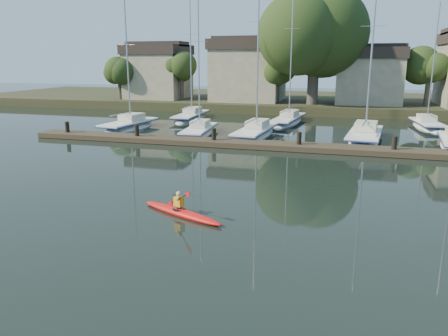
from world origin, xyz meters
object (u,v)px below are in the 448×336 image
(kayak, at_px, (181,211))
(sailboat_3, at_px, (364,143))
(sailboat_1, at_px, (199,136))
(sailboat_7, at_px, (427,129))
(sailboat_2, at_px, (256,138))
(sailboat_6, at_px, (288,124))
(dock, at_px, (255,144))
(sailboat_5, at_px, (191,121))
(sailboat_0, at_px, (130,131))

(kayak, relative_size, sailboat_3, 0.28)
(sailboat_1, distance_m, sailboat_7, 20.47)
(sailboat_2, height_order, sailboat_3, sailboat_2)
(sailboat_2, height_order, sailboat_6, same)
(dock, bearing_deg, sailboat_5, 126.62)
(sailboat_6, bearing_deg, sailboat_7, 7.13)
(kayak, xyz_separation_m, dock, (-0.06, 14.08, 0.04))
(sailboat_0, xyz_separation_m, sailboat_3, (19.76, -0.28, -0.01))
(sailboat_6, relative_size, sailboat_7, 1.26)
(kayak, relative_size, sailboat_7, 0.34)
(sailboat_5, height_order, sailboat_6, sailboat_6)
(sailboat_3, bearing_deg, sailboat_7, 61.67)
(sailboat_2, bearing_deg, sailboat_0, -179.14)
(sailboat_7, bearing_deg, sailboat_6, 175.06)
(kayak, bearing_deg, sailboat_0, 146.94)
(dock, bearing_deg, sailboat_0, 157.30)
(sailboat_5, height_order, sailboat_7, sailboat_5)
(kayak, height_order, sailboat_2, sailboat_2)
(sailboat_1, distance_m, sailboat_3, 12.91)
(kayak, distance_m, sailboat_1, 18.98)
(sailboat_0, distance_m, sailboat_6, 14.97)
(sailboat_5, xyz_separation_m, sailboat_6, (9.87, 0.17, 0.01))
(sailboat_0, xyz_separation_m, sailboat_5, (3.05, 7.40, 0.03))
(kayak, bearing_deg, sailboat_2, 117.14)
(sailboat_6, bearing_deg, sailboat_5, -173.27)
(dock, xyz_separation_m, sailboat_7, (12.87, 13.05, -0.38))
(sailboat_2, relative_size, sailboat_3, 1.04)
(sailboat_3, distance_m, sailboat_6, 10.41)
(sailboat_2, distance_m, sailboat_7, 16.19)
(sailboat_2, bearing_deg, sailboat_3, 5.61)
(kayak, distance_m, sailboat_7, 30.01)
(sailboat_6, bearing_deg, sailboat_0, -143.90)
(kayak, xyz_separation_m, sailboat_2, (-1.01, 18.71, -0.35))
(kayak, distance_m, dock, 14.08)
(sailboat_0, bearing_deg, sailboat_1, -2.67)
(kayak, relative_size, sailboat_0, 0.32)
(sailboat_1, xyz_separation_m, sailboat_2, (4.57, 0.57, -0.02))
(kayak, xyz_separation_m, sailboat_0, (-12.46, 19.27, -0.36))
(sailboat_5, bearing_deg, dock, -55.39)
(sailboat_3, xyz_separation_m, sailboat_6, (-6.84, 7.85, 0.04))
(sailboat_1, distance_m, sailboat_6, 10.59)
(dock, xyz_separation_m, sailboat_1, (-5.52, 4.05, -0.37))
(sailboat_1, xyz_separation_m, sailboat_6, (6.04, 8.70, -0.00))
(sailboat_0, relative_size, sailboat_7, 1.05)
(sailboat_2, relative_size, sailboat_5, 1.05)
(sailboat_0, height_order, sailboat_7, sailboat_0)
(sailboat_2, bearing_deg, dock, -74.71)
(dock, xyz_separation_m, sailboat_6, (0.52, 12.75, -0.38))
(kayak, distance_m, sailboat_6, 26.84)
(dock, distance_m, sailboat_7, 18.33)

